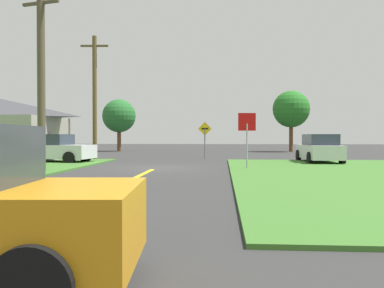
% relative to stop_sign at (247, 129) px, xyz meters
% --- Properties ---
extents(ground_plane, '(120.00, 120.00, 0.00)m').
position_rel_stop_sign_xyz_m(ground_plane, '(-4.25, 0.72, -1.81)').
color(ground_plane, '#323232').
extents(lane_stripe_center, '(0.20, 14.00, 0.01)m').
position_rel_stop_sign_xyz_m(lane_stripe_center, '(-4.25, -7.28, -1.81)').
color(lane_stripe_center, yellow).
rests_on(lane_stripe_center, ground).
extents(stop_sign, '(0.79, 0.15, 2.55)m').
position_rel_stop_sign_xyz_m(stop_sign, '(0.00, 0.00, 0.00)').
color(stop_sign, '#9EA0A8').
rests_on(stop_sign, ground).
extents(car_on_crossroad, '(1.94, 4.55, 1.62)m').
position_rel_stop_sign_xyz_m(car_on_crossroad, '(4.32, 4.90, -1.01)').
color(car_on_crossroad, silver).
rests_on(car_on_crossroad, ground).
extents(parked_car_near_building, '(4.82, 2.63, 1.62)m').
position_rel_stop_sign_xyz_m(parked_car_near_building, '(-10.80, 4.03, -1.00)').
color(parked_car_near_building, silver).
rests_on(parked_car_near_building, ground).
extents(utility_pole_near, '(1.77, 0.58, 7.75)m').
position_rel_stop_sign_xyz_m(utility_pole_near, '(-8.76, -1.74, 2.16)').
color(utility_pole_near, brown).
rests_on(utility_pole_near, ground).
extents(utility_pole_mid, '(1.80, 0.28, 8.03)m').
position_rel_stop_sign_xyz_m(utility_pole_mid, '(-9.42, 7.71, 2.33)').
color(utility_pole_mid, brown).
rests_on(utility_pole_mid, ground).
extents(direction_sign, '(0.91, 0.08, 2.46)m').
position_rel_stop_sign_xyz_m(direction_sign, '(-2.27, 8.68, -0.28)').
color(direction_sign, slate).
rests_on(direction_sign, ground).
extents(oak_tree_left, '(3.31, 3.31, 5.20)m').
position_rel_stop_sign_xyz_m(oak_tree_left, '(-11.42, 21.98, 1.71)').
color(oak_tree_left, brown).
rests_on(oak_tree_left, ground).
extents(pine_tree_center, '(3.57, 3.57, 5.92)m').
position_rel_stop_sign_xyz_m(pine_tree_center, '(5.54, 22.00, 2.31)').
color(pine_tree_center, brown).
rests_on(pine_tree_center, ground).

